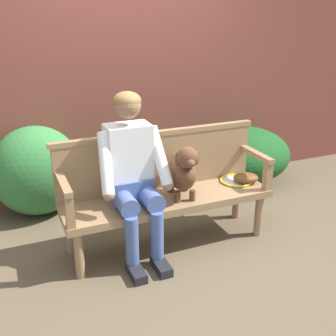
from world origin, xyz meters
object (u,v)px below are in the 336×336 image
(garden_bench, at_px, (168,203))
(dog_on_bench, at_px, (183,171))
(tennis_racket, at_px, (235,179))
(baseball_glove, at_px, (246,178))
(person_seated, at_px, (132,171))

(garden_bench, distance_m, dog_on_bench, 0.32)
(garden_bench, relative_size, tennis_racket, 3.05)
(baseball_glove, bearing_deg, garden_bench, -161.22)
(garden_bench, distance_m, baseball_glove, 0.75)
(tennis_racket, distance_m, baseball_glove, 0.11)
(garden_bench, relative_size, person_seated, 1.32)
(person_seated, relative_size, tennis_racket, 2.31)
(garden_bench, bearing_deg, person_seated, -178.35)
(garden_bench, height_order, baseball_glove, baseball_glove)
(person_seated, height_order, tennis_racket, person_seated)
(garden_bench, bearing_deg, baseball_glove, -0.43)
(tennis_racket, bearing_deg, person_seated, -174.91)
(garden_bench, height_order, person_seated, person_seated)
(baseball_glove, bearing_deg, person_seated, -160.62)
(tennis_racket, xyz_separation_m, baseball_glove, (0.06, -0.08, 0.04))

